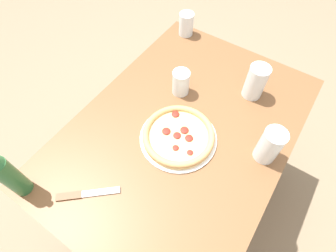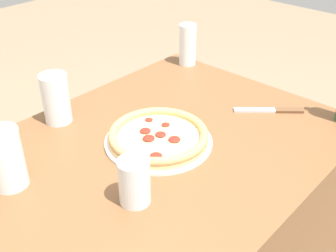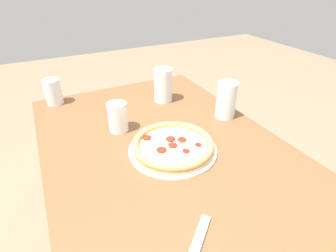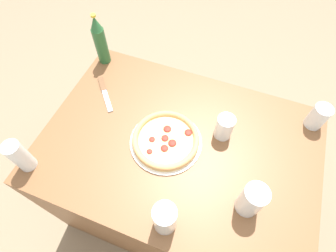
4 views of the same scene
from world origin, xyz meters
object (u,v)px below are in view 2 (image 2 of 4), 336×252
at_px(pizza_veggie, 158,137).
at_px(glass_red_wine, 134,183).
at_px(glass_iced_tea, 56,100).
at_px(knife, 272,110).
at_px(glass_cola, 6,160).
at_px(glass_lemonade, 188,47).

height_order(pizza_veggie, glass_red_wine, glass_red_wine).
bearing_deg(glass_red_wine, glass_iced_tea, -102.38).
bearing_deg(knife, glass_cola, -21.28).
relative_size(glass_cola, knife, 0.85).
bearing_deg(pizza_veggie, knife, 158.51).
bearing_deg(glass_cola, glass_lemonade, -170.01).
distance_m(glass_cola, glass_iced_tea, 0.30).
height_order(glass_lemonade, glass_iced_tea, glass_lemonade).
height_order(pizza_veggie, knife, pizza_veggie).
bearing_deg(glass_red_wine, glass_lemonade, -148.72).
height_order(pizza_veggie, glass_iced_tea, glass_iced_tea).
xyz_separation_m(glass_iced_tea, knife, (-0.47, 0.44, -0.07)).
bearing_deg(glass_cola, glass_red_wine, 121.11).
bearing_deg(glass_red_wine, glass_cola, -58.89).
bearing_deg(glass_iced_tea, glass_red_wine, 77.62).
bearing_deg(glass_red_wine, knife, 177.88).
bearing_deg(glass_lemonade, pizza_veggie, 31.65).
height_order(glass_cola, knife, glass_cola).
relative_size(pizza_veggie, glass_cola, 1.96).
height_order(glass_red_wine, glass_iced_tea, glass_iced_tea).
xyz_separation_m(pizza_veggie, glass_iced_tea, (0.11, -0.30, 0.05)).
xyz_separation_m(glass_cola, glass_lemonade, (-0.83, -0.15, -0.00)).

